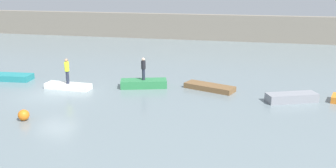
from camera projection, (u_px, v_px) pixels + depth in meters
ground_plane at (55, 94)px, 24.80m from camera, size 120.00×120.00×0.00m
embankment_wall at (154, 26)px, 48.53m from camera, size 80.00×1.20×3.21m
rowboat_teal at (11, 77)px, 28.31m from camera, size 3.21×1.56×0.45m
rowboat_white at (68, 86)px, 26.02m from camera, size 3.32×1.13×0.38m
rowboat_green at (144, 84)px, 26.39m from camera, size 3.45×2.07×0.55m
rowboat_brown at (209, 87)px, 25.81m from camera, size 3.70×2.32×0.37m
rowboat_grey at (292, 97)px, 23.25m from camera, size 3.34×2.16×0.54m
person_hiviz_shirt at (67, 70)px, 25.70m from camera, size 0.32×0.32×1.78m
person_dark_shirt at (143, 68)px, 26.07m from camera, size 0.32×0.32×1.60m
mooring_buoy at (24, 115)px, 20.13m from camera, size 0.61×0.61×0.61m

